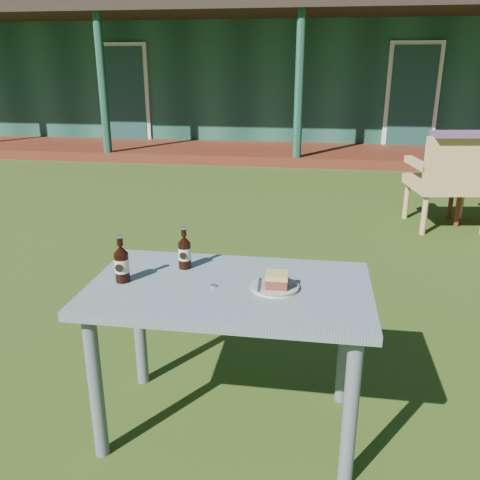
% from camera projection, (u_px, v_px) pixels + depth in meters
% --- Properties ---
extents(ground, '(80.00, 80.00, 0.00)m').
position_uv_depth(ground, '(266.00, 286.00, 3.89)').
color(ground, '#334916').
extents(pavilion, '(15.80, 8.30, 3.45)m').
position_uv_depth(pavilion, '(308.00, 64.00, 12.13)').
color(pavilion, '#1B4636').
rests_on(pavilion, ground).
extents(cafe_table, '(1.20, 0.70, 0.72)m').
position_uv_depth(cafe_table, '(229.00, 306.00, 2.20)').
color(cafe_table, slate).
rests_on(cafe_table, ground).
extents(plate, '(0.20, 0.20, 0.01)m').
position_uv_depth(plate, '(275.00, 286.00, 2.13)').
color(plate, silver).
rests_on(plate, cafe_table).
extents(cake_slice, '(0.09, 0.09, 0.06)m').
position_uv_depth(cake_slice, '(277.00, 280.00, 2.10)').
color(cake_slice, maroon).
rests_on(cake_slice, plate).
extents(fork, '(0.02, 0.14, 0.00)m').
position_uv_depth(fork, '(259.00, 285.00, 2.13)').
color(fork, silver).
rests_on(fork, plate).
extents(cola_bottle_near, '(0.06, 0.06, 0.20)m').
position_uv_depth(cola_bottle_near, '(185.00, 252.00, 2.32)').
color(cola_bottle_near, black).
rests_on(cola_bottle_near, cafe_table).
extents(cola_bottle_far, '(0.06, 0.06, 0.21)m').
position_uv_depth(cola_bottle_far, '(122.00, 263.00, 2.17)').
color(cola_bottle_far, black).
rests_on(cola_bottle_far, cafe_table).
extents(bottle_cap, '(0.03, 0.03, 0.01)m').
position_uv_depth(bottle_cap, '(213.00, 286.00, 2.14)').
color(bottle_cap, silver).
rests_on(bottle_cap, cafe_table).
extents(armchair_left, '(0.81, 0.77, 0.96)m').
position_uv_depth(armchair_left, '(452.00, 177.00, 5.06)').
color(armchair_left, tan).
rests_on(armchair_left, ground).
extents(floral_throw, '(0.66, 0.32, 0.05)m').
position_uv_depth(floral_throw, '(467.00, 134.00, 4.73)').
color(floral_throw, '#653D64').
rests_on(floral_throw, armchair_left).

